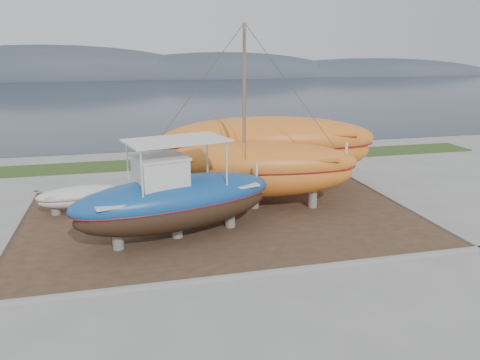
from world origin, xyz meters
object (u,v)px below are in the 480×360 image
object	(u,v)px
white_dinghy	(81,199)
orange_sailboat	(255,120)
blue_caique	(176,190)
orange_bare_hull	(269,153)

from	to	relation	value
white_dinghy	orange_sailboat	bearing A→B (deg)	-19.22
white_dinghy	orange_sailboat	distance (m)	9.19
white_dinghy	orange_sailboat	xyz separation A→B (m)	(8.25, -1.49, 3.75)
blue_caique	white_dinghy	world-z (taller)	blue_caique
blue_caique	orange_sailboat	size ratio (longest dim) A/B	0.86
blue_caique	orange_bare_hull	size ratio (longest dim) A/B	0.72
orange_bare_hull	blue_caique	bearing A→B (deg)	-123.00
blue_caique	orange_sailboat	xyz separation A→B (m)	(4.12, 2.86, 2.29)
blue_caique	orange_sailboat	bearing A→B (deg)	19.96
white_dinghy	orange_bare_hull	xyz separation A→B (m)	(10.01, 1.82, 1.35)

